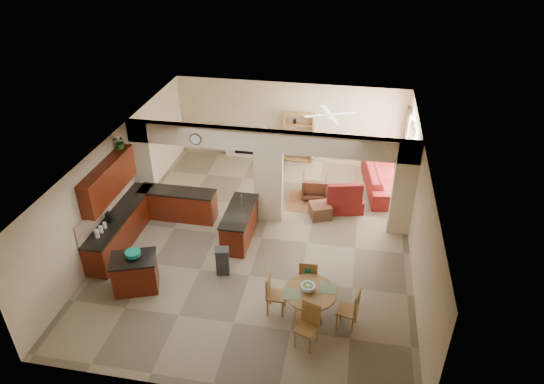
% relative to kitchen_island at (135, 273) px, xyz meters
% --- Properties ---
extents(floor, '(10.00, 10.00, 0.00)m').
position_rel_kitchen_island_xyz_m(floor, '(2.56, 2.51, -0.46)').
color(floor, gray).
rests_on(floor, ground).
extents(ceiling, '(10.00, 10.00, 0.00)m').
position_rel_kitchen_island_xyz_m(ceiling, '(2.56, 2.51, 2.34)').
color(ceiling, white).
rests_on(ceiling, wall_back).
extents(wall_back, '(8.00, 0.00, 8.00)m').
position_rel_kitchen_island_xyz_m(wall_back, '(2.56, 7.51, 0.94)').
color(wall_back, beige).
rests_on(wall_back, floor).
extents(wall_front, '(8.00, 0.00, 8.00)m').
position_rel_kitchen_island_xyz_m(wall_front, '(2.56, -2.49, 0.94)').
color(wall_front, beige).
rests_on(wall_front, floor).
extents(wall_left, '(0.00, 10.00, 10.00)m').
position_rel_kitchen_island_xyz_m(wall_left, '(-1.44, 2.51, 0.94)').
color(wall_left, beige).
rests_on(wall_left, floor).
extents(wall_right, '(0.00, 10.00, 10.00)m').
position_rel_kitchen_island_xyz_m(wall_right, '(6.56, 2.51, 0.94)').
color(wall_right, beige).
rests_on(wall_right, floor).
extents(partition_left_pier, '(0.60, 0.25, 2.80)m').
position_rel_kitchen_island_xyz_m(partition_left_pier, '(-1.14, 3.51, 0.94)').
color(partition_left_pier, beige).
rests_on(partition_left_pier, floor).
extents(partition_center_pier, '(0.80, 0.25, 2.20)m').
position_rel_kitchen_island_xyz_m(partition_center_pier, '(2.56, 3.51, 0.64)').
color(partition_center_pier, beige).
rests_on(partition_center_pier, floor).
extents(partition_right_pier, '(0.60, 0.25, 2.80)m').
position_rel_kitchen_island_xyz_m(partition_right_pier, '(6.26, 3.51, 0.94)').
color(partition_right_pier, beige).
rests_on(partition_right_pier, floor).
extents(partition_header, '(8.00, 0.25, 0.60)m').
position_rel_kitchen_island_xyz_m(partition_header, '(2.56, 3.51, 2.04)').
color(partition_header, beige).
rests_on(partition_header, partition_center_pier).
extents(kitchen_counter, '(2.52, 3.29, 1.48)m').
position_rel_kitchen_island_xyz_m(kitchen_counter, '(-0.70, 2.26, 0.01)').
color(kitchen_counter, '#491208').
rests_on(kitchen_counter, floor).
extents(upper_cabinets, '(0.35, 2.40, 0.90)m').
position_rel_kitchen_island_xyz_m(upper_cabinets, '(-1.26, 1.71, 1.46)').
color(upper_cabinets, '#491208').
rests_on(upper_cabinets, wall_left).
extents(peninsula, '(0.70, 1.85, 0.91)m').
position_rel_kitchen_island_xyz_m(peninsula, '(1.96, 2.40, -0.00)').
color(peninsula, '#491208').
rests_on(peninsula, floor).
extents(wall_clock, '(0.34, 0.03, 0.34)m').
position_rel_kitchen_island_xyz_m(wall_clock, '(0.56, 3.36, 1.99)').
color(wall_clock, '#51391B').
rests_on(wall_clock, partition_header).
extents(rug, '(1.60, 1.30, 0.01)m').
position_rel_kitchen_island_xyz_m(rug, '(3.76, 4.61, -0.45)').
color(rug, '#9C6439').
rests_on(rug, floor).
extents(fireplace, '(1.60, 0.35, 1.20)m').
position_rel_kitchen_island_xyz_m(fireplace, '(0.96, 7.34, 0.16)').
color(fireplace, silver).
rests_on(fireplace, floor).
extents(shelving_unit, '(1.00, 0.32, 1.80)m').
position_rel_kitchen_island_xyz_m(shelving_unit, '(2.91, 7.33, 0.44)').
color(shelving_unit, olive).
rests_on(shelving_unit, floor).
extents(window_a, '(0.02, 0.90, 1.90)m').
position_rel_kitchen_island_xyz_m(window_a, '(6.53, 4.81, 0.74)').
color(window_a, white).
rests_on(window_a, wall_right).
extents(window_b, '(0.02, 0.90, 1.90)m').
position_rel_kitchen_island_xyz_m(window_b, '(6.53, 6.51, 0.74)').
color(window_b, white).
rests_on(window_b, wall_right).
extents(glazed_door, '(0.02, 0.70, 2.10)m').
position_rel_kitchen_island_xyz_m(glazed_door, '(6.53, 5.66, 0.59)').
color(glazed_door, white).
rests_on(glazed_door, wall_right).
extents(drape_a_left, '(0.10, 0.28, 2.30)m').
position_rel_kitchen_island_xyz_m(drape_a_left, '(6.49, 4.21, 0.74)').
color(drape_a_left, '#3A1D17').
rests_on(drape_a_left, wall_right).
extents(drape_a_right, '(0.10, 0.28, 2.30)m').
position_rel_kitchen_island_xyz_m(drape_a_right, '(6.49, 5.41, 0.74)').
color(drape_a_right, '#3A1D17').
rests_on(drape_a_right, wall_right).
extents(drape_b_left, '(0.10, 0.28, 2.30)m').
position_rel_kitchen_island_xyz_m(drape_b_left, '(6.49, 5.91, 0.74)').
color(drape_b_left, '#3A1D17').
rests_on(drape_b_left, wall_right).
extents(drape_b_right, '(0.10, 0.28, 2.30)m').
position_rel_kitchen_island_xyz_m(drape_b_right, '(6.49, 7.11, 0.74)').
color(drape_b_right, '#3A1D17').
rests_on(drape_b_right, wall_right).
extents(ceiling_fan, '(1.00, 1.00, 0.10)m').
position_rel_kitchen_island_xyz_m(ceiling_fan, '(4.06, 5.51, 2.10)').
color(ceiling_fan, white).
rests_on(ceiling_fan, ceiling).
extents(kitchen_island, '(1.24, 1.06, 0.91)m').
position_rel_kitchen_island_xyz_m(kitchen_island, '(0.00, 0.00, 0.00)').
color(kitchen_island, '#491208').
rests_on(kitchen_island, floor).
extents(teal_bowl, '(0.36, 0.36, 0.17)m').
position_rel_kitchen_island_xyz_m(teal_bowl, '(0.01, 0.03, 0.54)').
color(teal_bowl, '#148971').
rests_on(teal_bowl, kitchen_island).
extents(trash_can, '(0.37, 0.33, 0.67)m').
position_rel_kitchen_island_xyz_m(trash_can, '(1.88, 0.91, -0.12)').
color(trash_can, '#2D2D2F').
rests_on(trash_can, floor).
extents(dining_table, '(1.17, 1.17, 0.80)m').
position_rel_kitchen_island_xyz_m(dining_table, '(4.18, -0.24, 0.07)').
color(dining_table, olive).
rests_on(dining_table, floor).
extents(fruit_bowl, '(0.32, 0.32, 0.17)m').
position_rel_kitchen_island_xyz_m(fruit_bowl, '(4.13, -0.22, 0.42)').
color(fruit_bowl, '#5EB226').
rests_on(fruit_bowl, dining_table).
extents(sofa, '(2.81, 1.43, 0.79)m').
position_rel_kitchen_island_xyz_m(sofa, '(5.86, 5.78, -0.06)').
color(sofa, maroon).
rests_on(sofa, floor).
extents(chaise, '(1.19, 1.05, 0.41)m').
position_rel_kitchen_island_xyz_m(chaise, '(4.71, 4.42, -0.25)').
color(chaise, maroon).
rests_on(chaise, floor).
extents(armchair, '(0.83, 0.85, 0.73)m').
position_rel_kitchen_island_xyz_m(armchair, '(3.75, 4.97, -0.09)').
color(armchair, maroon).
rests_on(armchair, floor).
extents(ottoman, '(0.74, 0.74, 0.42)m').
position_rel_kitchen_island_xyz_m(ottoman, '(4.03, 3.86, -0.25)').
color(ottoman, maroon).
rests_on(ottoman, floor).
extents(plant, '(0.39, 0.35, 0.38)m').
position_rel_kitchen_island_xyz_m(plant, '(-1.26, 2.61, 2.10)').
color(plant, '#204A13').
rests_on(plant, upper_cabinets).
extents(chair_north, '(0.43, 0.44, 1.02)m').
position_rel_kitchen_island_xyz_m(chair_north, '(4.06, 0.51, 0.10)').
color(chair_north, olive).
rests_on(chair_north, floor).
extents(chair_east, '(0.50, 0.50, 1.02)m').
position_rel_kitchen_island_xyz_m(chair_east, '(5.10, -0.34, 0.10)').
color(chair_east, olive).
rests_on(chair_east, floor).
extents(chair_south, '(0.54, 0.54, 1.02)m').
position_rel_kitchen_island_xyz_m(chair_south, '(4.24, -0.91, 0.10)').
color(chair_south, olive).
rests_on(chair_south, floor).
extents(chair_west, '(0.43, 0.42, 1.02)m').
position_rel_kitchen_island_xyz_m(chair_west, '(3.34, -0.13, 0.10)').
color(chair_west, olive).
rests_on(chair_west, floor).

